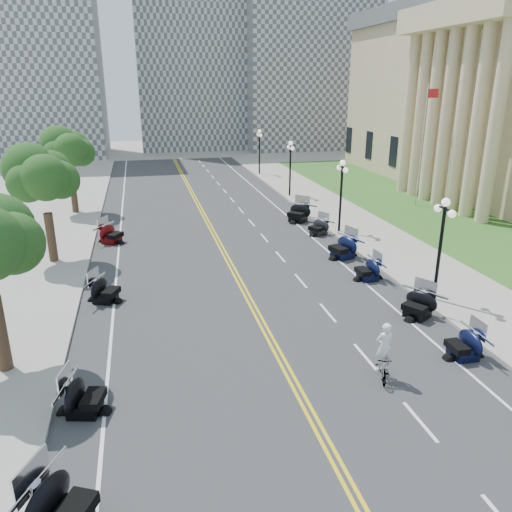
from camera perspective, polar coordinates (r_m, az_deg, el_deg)
ground at (r=19.00m, az=3.36°, el=-12.54°), size 160.00×160.00×0.00m
road at (r=27.76m, az=-2.44°, el=-1.91°), size 16.00×90.00×0.01m
centerline_yellow_a at (r=27.73m, az=-2.69°, el=-1.92°), size 0.12×90.00×0.00m
centerline_yellow_b at (r=27.77m, az=-2.20°, el=-1.88°), size 0.12×90.00×0.00m
edge_line_north at (r=29.52m, az=9.85°, el=-0.86°), size 0.12×90.00×0.00m
edge_line_south at (r=27.40m, az=-15.72°, el=-2.92°), size 0.12×90.00×0.00m
lane_dash_5 at (r=17.13m, az=18.23°, el=-17.51°), size 0.12×2.00×0.00m
lane_dash_6 at (r=20.03m, az=12.35°, el=-11.16°), size 0.12×2.00×0.00m
lane_dash_7 at (r=23.26m, az=8.20°, el=-6.41°), size 0.12×2.00×0.00m
lane_dash_8 at (r=26.70m, az=5.14°, el=-2.83°), size 0.12×2.00×0.00m
lane_dash_9 at (r=30.27m, az=2.80°, el=-0.08°), size 0.12×2.00×0.00m
lane_dash_10 at (r=33.95m, az=0.97°, el=2.09°), size 0.12×2.00×0.00m
lane_dash_11 at (r=37.68m, az=-0.51°, el=3.83°), size 0.12×2.00×0.00m
lane_dash_12 at (r=41.47m, az=-1.73°, el=5.25°), size 0.12×2.00×0.00m
lane_dash_13 at (r=45.29m, az=-2.74°, el=6.43°), size 0.12×2.00×0.00m
lane_dash_14 at (r=49.15m, az=-3.60°, el=7.43°), size 0.12×2.00×0.00m
lane_dash_15 at (r=53.02m, az=-4.34°, el=8.28°), size 0.12×2.00×0.00m
lane_dash_16 at (r=56.91m, az=-4.98°, el=9.01°), size 0.12×2.00×0.00m
lane_dash_17 at (r=60.82m, az=-5.54°, el=9.64°), size 0.12×2.00×0.00m
lane_dash_18 at (r=64.73m, az=-6.03°, el=10.20°), size 0.12×2.00×0.00m
lane_dash_19 at (r=68.66m, az=-6.47°, el=10.70°), size 0.12×2.00×0.00m
sidewalk_north at (r=31.28m, az=16.80°, el=-0.14°), size 5.00×90.00×0.15m
sidewalk_south at (r=27.93m, az=-24.15°, el=-3.37°), size 5.00×90.00×0.15m
lawn at (r=41.38m, az=19.89°, el=4.13°), size 9.00×60.00×0.10m
distant_block_a at (r=78.66m, az=-24.35°, el=19.79°), size 18.00×14.00×26.00m
distant_block_b at (r=84.07m, az=-7.73°, el=22.43°), size 16.00×12.00×30.00m
distant_block_c at (r=84.80m, az=5.58°, el=19.77°), size 20.00×14.00×22.00m
street_lamp_2 at (r=24.72m, az=20.25°, el=0.58°), size 0.50×1.20×4.90m
street_lamp_3 at (r=34.96m, az=9.67°, el=6.71°), size 0.50×1.20×4.90m
street_lamp_4 at (r=46.06m, az=3.93°, el=9.90°), size 0.50×1.20×4.90m
street_lamp_5 at (r=57.52m, az=0.39°, el=11.79°), size 0.50×1.20×4.90m
flagpole at (r=44.10m, az=18.39°, el=11.74°), size 1.10×0.20×10.00m
tree_3 at (r=30.39m, az=-23.13°, el=7.73°), size 4.80×4.80×9.20m
tree_4 at (r=42.13m, az=-20.60°, el=10.84°), size 4.80×4.80×9.20m
motorcycle_n_5 at (r=20.81m, az=22.70°, el=-9.18°), size 1.80×1.80×1.24m
motorcycle_n_6 at (r=23.51m, az=18.05°, el=-5.17°), size 2.62×2.62×1.34m
motorcycle_n_7 at (r=27.21m, az=12.69°, el=-1.42°), size 1.87×1.87×1.26m
motorcycle_n_8 at (r=30.29m, az=9.91°, el=1.12°), size 2.67×2.67×1.49m
motorcycle_n_9 at (r=34.77m, az=7.15°, el=3.40°), size 2.40×2.40×1.24m
motorcycle_n_10 at (r=37.95m, az=4.85°, el=5.06°), size 3.12×3.12×1.55m
motorcycle_s_4 at (r=13.66m, az=-21.54°, el=-24.91°), size 2.90×2.90×1.52m
motorcycle_s_5 at (r=17.24m, az=-19.11°, el=-14.79°), size 2.26×2.26×1.30m
motorcycle_s_7 at (r=24.98m, az=-16.91°, el=-3.63°), size 2.47×2.47×1.31m
motorcycle_s_9 at (r=34.06m, az=-16.24°, el=2.56°), size 2.72×2.72×1.38m
bicycle at (r=18.63m, az=14.26°, el=-12.11°), size 0.97×1.69×0.98m
cyclist_rider at (r=17.95m, az=14.63°, el=-8.26°), size 0.67×0.44×1.84m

